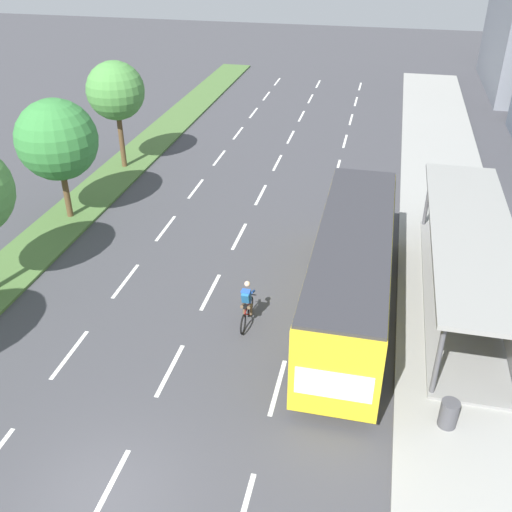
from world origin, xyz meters
The scene contains 12 objects.
ground_plane centered at (0.00, 0.00, 0.00)m, with size 140.00×140.00×0.00m, color #424247.
median_strip centered at (-8.30, 20.00, 0.06)m, with size 2.60×52.00×0.12m, color #4C7038.
sidewalk_right centered at (9.25, 20.00, 0.07)m, with size 4.50×52.00×0.15m, color #9E9E99.
lane_divider_left centered at (-3.50, 18.42, 0.00)m, with size 0.14×47.85×0.01m.
lane_divider_center centered at (0.00, 18.42, 0.00)m, with size 0.14×47.85×0.01m.
lane_divider_right centered at (3.50, 18.42, 0.00)m, with size 0.14×47.85×0.01m.
bus_shelter centered at (9.53, 10.92, 1.87)m, with size 2.90×11.96×2.86m.
bus centered at (5.25, 9.12, 2.07)m, with size 2.54×11.29×3.37m.
cyclist centered at (1.83, 7.73, 0.79)m, with size 0.46×1.82×1.71m.
median_tree_third centered at (-8.27, 13.88, 3.87)m, with size 3.62×3.62×5.56m.
median_tree_fourth centered at (-8.31, 20.28, 4.35)m, with size 3.09×3.09×5.80m.
trash_bin centered at (8.45, 4.23, 0.57)m, with size 0.52×0.52×0.85m, color #4C4C51.
Camera 1 is at (5.78, -8.35, 12.65)m, focal length 40.93 mm.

